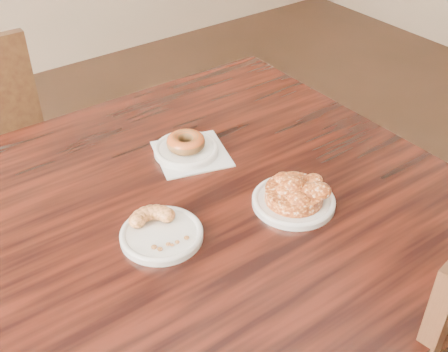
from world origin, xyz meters
TOP-DOWN VIEW (x-y plane):
  - cafe_table at (-0.14, 0.17)m, footprint 0.98×0.98m
  - napkin at (-0.08, 0.33)m, footprint 0.19×0.19m
  - plate_donut at (-0.09, 0.34)m, footprint 0.14×0.14m
  - plate_cruller at (-0.28, 0.13)m, footprint 0.15×0.15m
  - plate_fritter at (-0.02, 0.06)m, footprint 0.16×0.16m
  - glazed_donut at (-0.09, 0.34)m, footprint 0.09×0.09m
  - apple_fritter at (-0.02, 0.06)m, footprint 0.16×0.16m
  - cruller_fragment at (-0.28, 0.13)m, footprint 0.11×0.11m

SIDE VIEW (x-z plane):
  - cafe_table at x=-0.14m, z-range 0.00..0.75m
  - napkin at x=-0.08m, z-range 0.75..0.75m
  - plate_cruller at x=-0.28m, z-range 0.75..0.76m
  - plate_fritter at x=-0.02m, z-range 0.75..0.76m
  - plate_donut at x=-0.09m, z-range 0.75..0.77m
  - cruller_fragment at x=-0.28m, z-range 0.76..0.79m
  - apple_fritter at x=-0.02m, z-range 0.76..0.80m
  - glazed_donut at x=-0.09m, z-range 0.77..0.80m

